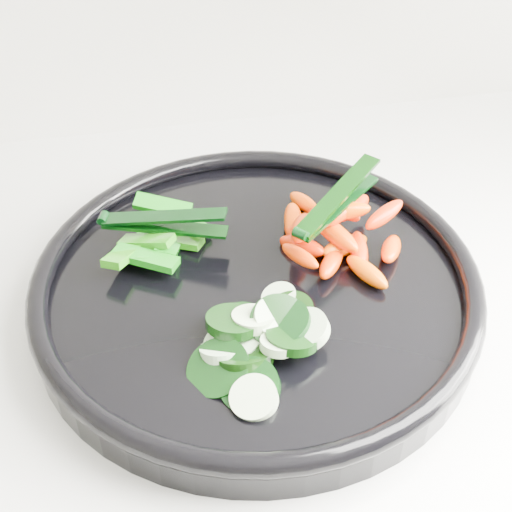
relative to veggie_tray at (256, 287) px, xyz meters
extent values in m
cube|color=silver|center=(-0.03, 0.01, -0.04)|extent=(2.02, 0.62, 0.03)
cylinder|color=black|center=(0.00, 0.00, -0.01)|extent=(0.48, 0.48, 0.02)
torus|color=black|center=(0.00, 0.00, 0.01)|extent=(0.48, 0.48, 0.02)
cylinder|color=black|center=(-0.03, -0.11, 0.01)|extent=(0.06, 0.06, 0.03)
cylinder|color=#DDF7C6|center=(-0.03, -0.12, 0.01)|extent=(0.04, 0.04, 0.02)
cylinder|color=black|center=(-0.03, -0.08, 0.01)|extent=(0.06, 0.05, 0.03)
cylinder|color=#B8D5AA|center=(-0.04, -0.07, 0.01)|extent=(0.04, 0.04, 0.03)
cylinder|color=black|center=(-0.02, -0.05, 0.01)|extent=(0.06, 0.06, 0.02)
cylinder|color=#D1EBBC|center=(-0.03, -0.05, 0.01)|extent=(0.05, 0.05, 0.02)
cylinder|color=black|center=(-0.03, -0.07, 0.01)|extent=(0.06, 0.06, 0.02)
cylinder|color=#D6F4C3|center=(-0.03, -0.07, 0.01)|extent=(0.05, 0.05, 0.02)
cylinder|color=black|center=(-0.03, -0.08, 0.01)|extent=(0.05, 0.05, 0.01)
cylinder|color=beige|center=(-0.03, -0.07, 0.01)|extent=(0.05, 0.05, 0.02)
cylinder|color=black|center=(-0.05, -0.09, 0.01)|extent=(0.06, 0.06, 0.03)
cylinder|color=beige|center=(-0.04, -0.07, 0.01)|extent=(0.04, 0.04, 0.02)
cylinder|color=black|center=(0.01, -0.06, 0.02)|extent=(0.06, 0.06, 0.03)
cylinder|color=beige|center=(0.02, -0.07, 0.02)|extent=(0.05, 0.05, 0.03)
cylinder|color=black|center=(-0.03, -0.05, 0.02)|extent=(0.06, 0.06, 0.02)
cylinder|color=beige|center=(-0.01, -0.05, 0.02)|extent=(0.04, 0.04, 0.02)
cylinder|color=black|center=(0.01, -0.06, 0.02)|extent=(0.06, 0.06, 0.03)
cylinder|color=beige|center=(0.00, -0.06, 0.02)|extent=(0.05, 0.04, 0.03)
cylinder|color=black|center=(0.02, -0.05, 0.02)|extent=(0.05, 0.05, 0.02)
cylinder|color=beige|center=(0.01, -0.04, 0.02)|extent=(0.04, 0.04, 0.02)
cylinder|color=black|center=(0.01, -0.08, 0.02)|extent=(0.05, 0.05, 0.02)
cylinder|color=beige|center=(0.00, -0.08, 0.02)|extent=(0.04, 0.04, 0.01)
ellipsoid|color=#E74600|center=(0.09, 0.01, 0.01)|extent=(0.02, 0.05, 0.03)
ellipsoid|color=#DD3700|center=(0.07, 0.00, 0.01)|extent=(0.04, 0.05, 0.02)
ellipsoid|color=#E15C00|center=(0.09, -0.01, 0.01)|extent=(0.04, 0.05, 0.02)
ellipsoid|color=#FF2400|center=(0.05, 0.03, 0.01)|extent=(0.05, 0.05, 0.03)
ellipsoid|color=#FF4400|center=(0.12, 0.01, 0.01)|extent=(0.04, 0.05, 0.03)
ellipsoid|color=#E23000|center=(0.05, 0.04, 0.01)|extent=(0.03, 0.05, 0.02)
ellipsoid|color=#F06100|center=(0.08, 0.02, 0.01)|extent=(0.06, 0.04, 0.03)
ellipsoid|color=#F14200|center=(0.06, 0.09, 0.01)|extent=(0.03, 0.05, 0.02)
ellipsoid|color=#FF3900|center=(0.05, 0.06, 0.01)|extent=(0.03, 0.05, 0.02)
ellipsoid|color=#EE3B00|center=(0.04, 0.00, 0.03)|extent=(0.03, 0.04, 0.02)
ellipsoid|color=#DC5800|center=(0.09, 0.06, 0.03)|extent=(0.03, 0.05, 0.03)
ellipsoid|color=red|center=(0.07, 0.04, 0.03)|extent=(0.03, 0.05, 0.03)
ellipsoid|color=#FD3D00|center=(0.07, 0.03, 0.03)|extent=(0.04, 0.06, 0.02)
ellipsoid|color=#E73000|center=(0.05, 0.04, 0.03)|extent=(0.04, 0.06, 0.03)
ellipsoid|color=#EB0F00|center=(0.10, 0.06, 0.03)|extent=(0.05, 0.05, 0.02)
ellipsoid|color=#E95600|center=(0.09, 0.04, 0.04)|extent=(0.05, 0.03, 0.02)
ellipsoid|color=#FF3900|center=(0.08, 0.03, 0.04)|extent=(0.04, 0.04, 0.02)
ellipsoid|color=#FF3400|center=(0.12, 0.02, 0.04)|extent=(0.05, 0.04, 0.02)
cube|color=#0D6509|center=(-0.07, 0.07, 0.01)|extent=(0.02, 0.05, 0.02)
cube|color=#0D710A|center=(-0.06, 0.06, 0.01)|extent=(0.04, 0.07, 0.03)
cube|color=#0B750E|center=(-0.05, 0.08, 0.01)|extent=(0.04, 0.05, 0.02)
cube|color=#1B690A|center=(-0.06, 0.06, 0.01)|extent=(0.04, 0.04, 0.01)
cube|color=#0A700F|center=(-0.06, 0.07, 0.01)|extent=(0.06, 0.04, 0.02)
cube|color=#1A730B|center=(-0.08, 0.06, 0.01)|extent=(0.02, 0.07, 0.03)
cube|color=#136F0A|center=(-0.09, 0.06, 0.02)|extent=(0.05, 0.04, 0.02)
cube|color=#1A690A|center=(-0.10, 0.04, 0.02)|extent=(0.04, 0.05, 0.02)
cube|color=#09620A|center=(-0.09, 0.03, 0.02)|extent=(0.06, 0.04, 0.01)
cube|color=#12700A|center=(-0.07, 0.10, 0.02)|extent=(0.05, 0.03, 0.02)
cylinder|color=black|center=(0.04, 0.00, 0.05)|extent=(0.01, 0.01, 0.01)
cube|color=black|center=(0.08, 0.04, 0.05)|extent=(0.09, 0.08, 0.00)
cube|color=black|center=(0.08, 0.04, 0.06)|extent=(0.09, 0.08, 0.02)
cylinder|color=black|center=(-0.12, 0.08, 0.03)|extent=(0.01, 0.01, 0.01)
cube|color=black|center=(-0.07, 0.06, 0.02)|extent=(0.11, 0.05, 0.00)
cube|color=black|center=(-0.07, 0.06, 0.04)|extent=(0.11, 0.05, 0.02)
camera|label=1|loc=(-0.09, -0.43, 0.41)|focal=50.00mm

